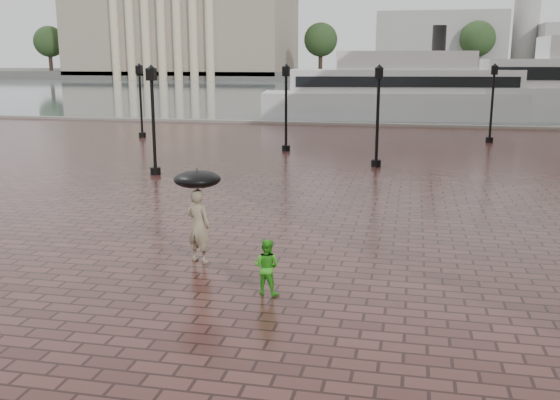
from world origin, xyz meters
name	(u,v)px	position (x,y,z in m)	size (l,w,h in m)	color
ground	(221,253)	(0.00, 0.00, 0.00)	(300.00, 300.00, 0.00)	#361C18
harbour_water	(387,89)	(0.00, 92.00, 0.00)	(240.00, 240.00, 0.00)	#444F53
quay_edge	(350,125)	(0.00, 32.00, 0.00)	(80.00, 0.60, 0.30)	slate
far_shore	(398,74)	(0.00, 160.00, 1.00)	(300.00, 60.00, 2.00)	#4C4C47
museum	(184,24)	(-55.00, 144.61, 13.91)	(57.00, 32.50, 26.00)	gray
far_trees	(397,40)	(0.00, 138.00, 9.42)	(188.00, 8.00, 13.50)	#2D2119
street_lamps	(292,108)	(-1.60, 17.60, 2.33)	(21.44, 14.44, 4.40)	black
adult_pedestrian	(199,226)	(-0.29, -0.74, 0.89)	(0.65, 0.43, 1.78)	gray
child_pedestrian	(267,267)	(1.77, -2.46, 0.58)	(0.57, 0.44, 1.17)	green
ferry_near	(403,91)	(3.61, 38.03, 2.23)	(23.16, 8.59, 7.42)	silver
umbrella	(197,179)	(-0.29, -0.74, 2.01)	(1.10, 1.10, 1.17)	black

